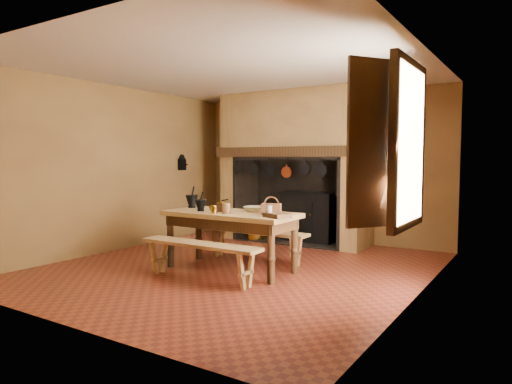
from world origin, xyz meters
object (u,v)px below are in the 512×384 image
work_table (231,221)px  wicker_basket (271,208)px  bench_front (200,252)px  coffee_grinder (222,207)px  mixing_bowl (254,209)px  iron_range (310,216)px

work_table → wicker_basket: bearing=6.9°
bench_front → coffee_grinder: bearing=100.0°
coffee_grinder → wicker_basket: 0.74m
work_table → coffee_grinder: (-0.11, -0.04, 0.20)m
wicker_basket → bench_front: bearing=-150.8°
mixing_bowl → wicker_basket: 0.40m
iron_range → mixing_bowl: (0.28, -2.39, 0.37)m
iron_range → work_table: 2.63m
wicker_basket → iron_range: bearing=82.8°
bench_front → coffee_grinder: coffee_grinder is taller
work_table → wicker_basket: wicker_basket is taller
wicker_basket → coffee_grinder: bearing=167.6°
iron_range → mixing_bowl: iron_range is taller
iron_range → bench_front: (0.04, -3.30, -0.12)m
work_table → mixing_bowl: (0.24, 0.23, 0.16)m
coffee_grinder → wicker_basket: wicker_basket is taller
coffee_grinder → work_table: bearing=5.8°
coffee_grinder → mixing_bowl: coffee_grinder is taller
iron_range → wicker_basket: 2.66m
bench_front → mixing_bowl: (0.24, 0.91, 0.49)m
coffee_grinder → mixing_bowl: 0.45m
work_table → coffee_grinder: size_ratio=10.25×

